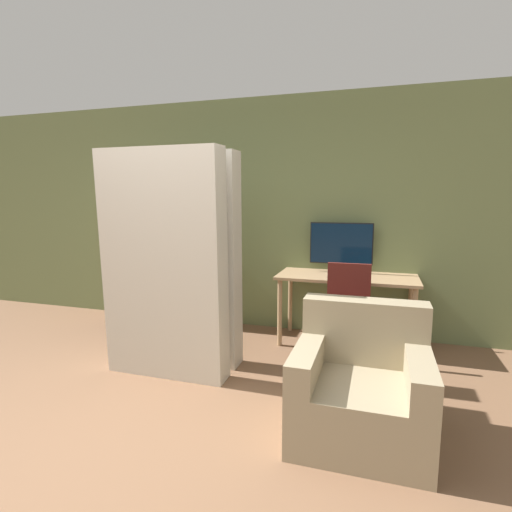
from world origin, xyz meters
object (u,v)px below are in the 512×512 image
(bookshelf, at_px, (135,259))
(armchair, at_px, (361,387))
(mattress_far, at_px, (183,260))
(mattress_near, at_px, (164,266))
(office_chair, at_px, (347,327))
(monitor, at_px, (341,246))

(bookshelf, distance_m, armchair, 3.49)
(bookshelf, distance_m, mattress_far, 1.67)
(mattress_near, bearing_deg, office_chair, 22.54)
(office_chair, height_order, bookshelf, bookshelf)
(mattress_near, bearing_deg, bookshelf, 131.39)
(monitor, xyz_separation_m, mattress_near, (-1.35, -1.42, -0.05))
(mattress_far, bearing_deg, monitor, 38.45)
(office_chair, height_order, mattress_far, mattress_far)
(mattress_near, height_order, armchair, mattress_near)
(monitor, distance_m, office_chair, 1.04)
(bookshelf, distance_m, mattress_near, 1.92)
(mattress_far, bearing_deg, mattress_near, -90.00)
(mattress_far, distance_m, armchair, 1.95)
(armchair, bearing_deg, bookshelf, 148.14)
(bookshelf, relative_size, mattress_near, 0.82)
(monitor, relative_size, mattress_near, 0.34)
(bookshelf, xyz_separation_m, mattress_far, (1.26, -1.08, 0.21))
(monitor, height_order, mattress_near, mattress_near)
(armchair, bearing_deg, mattress_far, 156.01)
(office_chair, height_order, armchair, office_chair)
(mattress_far, xyz_separation_m, armchair, (1.68, -0.75, -0.66))
(monitor, height_order, mattress_far, mattress_far)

